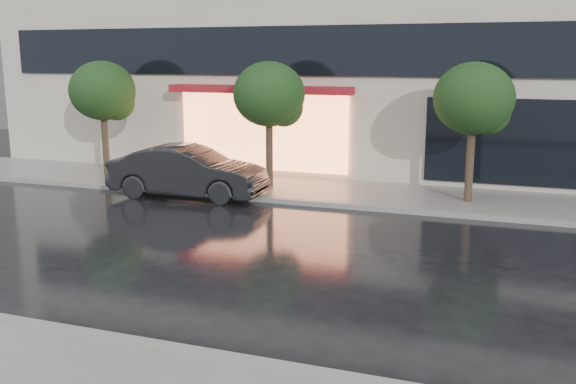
% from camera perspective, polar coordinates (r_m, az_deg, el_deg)
% --- Properties ---
extents(ground, '(120.00, 120.00, 0.00)m').
position_cam_1_polar(ground, '(10.17, -6.56, -12.02)').
color(ground, black).
rests_on(ground, ground).
extents(sidewalk_far, '(60.00, 3.50, 0.12)m').
position_cam_1_polar(sidewalk_far, '(19.45, 6.88, -0.18)').
color(sidewalk_far, slate).
rests_on(sidewalk_far, ground).
extents(curb_near, '(60.00, 0.25, 0.14)m').
position_cam_1_polar(curb_near, '(9.34, -9.36, -13.90)').
color(curb_near, gray).
rests_on(curb_near, ground).
extents(curb_far, '(60.00, 0.25, 0.14)m').
position_cam_1_polar(curb_far, '(17.78, 5.61, -1.26)').
color(curb_far, gray).
rests_on(curb_far, ground).
extents(bg_building_left, '(14.00, 10.00, 12.00)m').
position_cam_1_polar(bg_building_left, '(47.08, -24.07, 13.24)').
color(bg_building_left, '#59544F').
rests_on(bg_building_left, ground).
extents(tree_far_west, '(2.20, 2.20, 3.99)m').
position_cam_1_polar(tree_far_west, '(22.58, -16.00, 8.46)').
color(tree_far_west, '#33261C').
rests_on(tree_far_west, ground).
extents(tree_mid_west, '(2.20, 2.20, 3.99)m').
position_cam_1_polar(tree_mid_west, '(19.71, -1.50, 8.47)').
color(tree_mid_west, '#33261C').
rests_on(tree_mid_west, ground).
extents(tree_mid_east, '(2.20, 2.20, 3.99)m').
position_cam_1_polar(tree_mid_east, '(18.41, 16.36, 7.75)').
color(tree_mid_east, '#33261C').
rests_on(tree_mid_east, ground).
extents(parked_car, '(4.74, 1.84, 1.54)m').
position_cam_1_polar(parked_car, '(19.24, -8.87, 1.78)').
color(parked_car, black).
rests_on(parked_car, ground).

